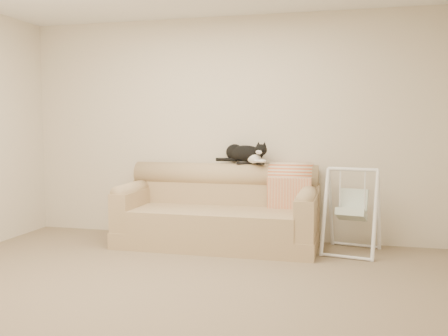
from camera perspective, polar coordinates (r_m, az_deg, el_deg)
name	(u,v)px	position (r m, az deg, el deg)	size (l,w,h in m)	color
ground_plane	(172,290)	(4.21, -5.92, -13.74)	(5.00, 5.00, 0.00)	#736451
room_shell	(171,102)	(3.99, -6.12, 7.53)	(5.04, 4.04, 2.60)	beige
sofa	(219,214)	(5.62, -0.62, -5.22)	(2.20, 0.93, 0.90)	tan
remote_a	(244,163)	(5.73, 2.32, 0.60)	(0.18, 0.12, 0.03)	black
remote_b	(259,163)	(5.69, 3.99, 0.54)	(0.15, 0.16, 0.02)	black
tuxedo_cat	(245,153)	(5.74, 2.45, 1.67)	(0.64, 0.40, 0.25)	black
throw_blanket	(291,180)	(5.65, 7.64, -1.39)	(0.48, 0.38, 0.58)	#DE6334
baby_swing	(352,210)	(5.42, 14.42, -4.69)	(0.65, 0.68, 0.91)	white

